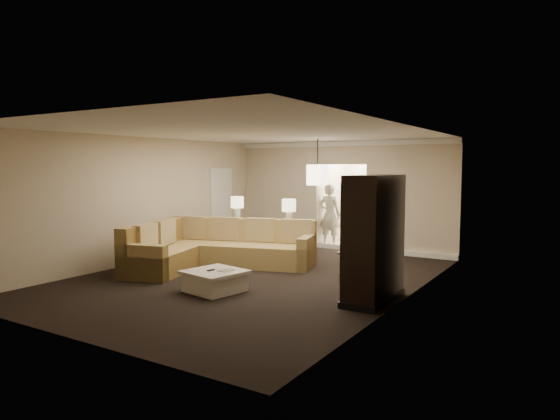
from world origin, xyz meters
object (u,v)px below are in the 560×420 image
Objects in this scene: armoire at (374,241)px; drink_table at (348,259)px; person at (330,211)px; console_table at (262,237)px; coffee_table at (215,281)px; sectional_sofa at (213,248)px.

armoire is 4.01× the size of drink_table.
drink_table is 3.92m from person.
drink_table is (2.68, -1.02, -0.12)m from console_table.
console_table is at bearing 147.71° from armoire.
console_table is 2.86m from drink_table.
drink_table is 0.27× the size of person.
coffee_table is 0.51× the size of console_table.
armoire is 5.55m from person.
person is (0.87, 3.86, 0.54)m from sectional_sofa.
person reaches higher than drink_table.
person reaches higher than coffee_table.
console_table is 4.41m from armoire.
coffee_table is at bearing -63.88° from console_table.
armoire reaches higher than console_table.
sectional_sofa is 1.68× the size of console_table.
console_table is (-1.16, 3.20, 0.29)m from coffee_table.
coffee_table is 0.57× the size of person.
coffee_table is 0.53× the size of armoire.
coffee_table is 5.57m from person.
person is at bearing 61.15° from sectional_sofa.
console_table reaches higher than drink_table.
sectional_sofa reaches higher than console_table.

